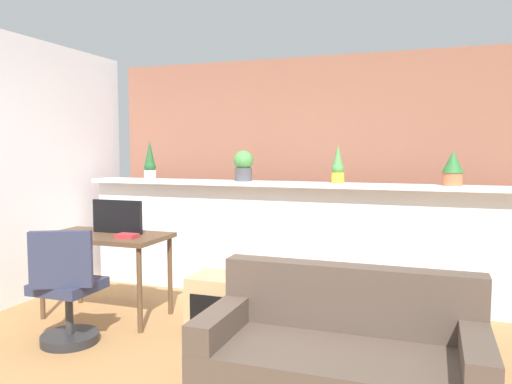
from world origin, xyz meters
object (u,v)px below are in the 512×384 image
potted_plant_0 (150,162)px  couch (341,365)px  potted_plant_2 (338,166)px  side_cube_shelf (217,306)px  potted_plant_1 (243,165)px  desk (106,243)px  tv_monitor (117,217)px  book_on_desk (127,236)px  office_chair (67,296)px  potted_plant_3 (453,168)px

potted_plant_0 → couch: (2.46, -2.01, -1.08)m
potted_plant_2 → side_cube_shelf: 1.79m
potted_plant_1 → couch: (1.37, -2.02, -1.06)m
desk → side_cube_shelf: 1.21m
tv_monitor → side_cube_shelf: tv_monitor is taller
book_on_desk → couch: size_ratio=0.11×
couch → book_on_desk: bearing=156.9°
couch → desk: bearing=157.3°
tv_monitor → book_on_desk: 0.32m
office_chair → book_on_desk: 0.70m
potted_plant_1 → potted_plant_3: potted_plant_1 is taller
potted_plant_3 → tv_monitor: 3.03m
potted_plant_0 → office_chair: size_ratio=0.46×
book_on_desk → potted_plant_3: bearing=24.7°
side_cube_shelf → book_on_desk: bearing=179.8°
desk → office_chair: bearing=-79.2°
potted_plant_3 → office_chair: 3.41m
potted_plant_3 → office_chair: potted_plant_3 is taller
side_cube_shelf → book_on_desk: book_on_desk is taller
office_chair → couch: size_ratio=0.58×
potted_plant_1 → tv_monitor: (-0.83, -0.99, -0.44)m
tv_monitor → book_on_desk: size_ratio=2.87×
potted_plant_3 → tv_monitor: size_ratio=0.63×
office_chair → tv_monitor: bearing=94.4°
potted_plant_0 → couch: potted_plant_0 is taller
potted_plant_2 → desk: potted_plant_2 is taller
potted_plant_3 → desk: (-2.90, -1.09, -0.67)m
book_on_desk → potted_plant_1: bearing=62.8°
potted_plant_2 → desk: bearing=-149.6°
desk → tv_monitor: tv_monitor is taller
potted_plant_3 → tv_monitor: (-2.83, -1.01, -0.44)m
potted_plant_2 → side_cube_shelf: (-0.74, -1.21, -1.09)m
potted_plant_1 → tv_monitor: 1.37m
potted_plant_3 → potted_plant_2: bearing=179.6°
potted_plant_0 → side_cube_shelf: size_ratio=0.83×
potted_plant_1 → potted_plant_2: size_ratio=0.85×
tv_monitor → side_cube_shelf: size_ratio=0.99×
office_chair → book_on_desk: size_ratio=5.25×
office_chair → side_cube_shelf: office_chair is taller
potted_plant_3 → office_chair: bearing=-147.6°
side_cube_shelf → book_on_desk: size_ratio=2.88×
potted_plant_3 → side_cube_shelf: bearing=-145.8°
potted_plant_3 → book_on_desk: (-2.60, -1.20, -0.57)m
potted_plant_2 → book_on_desk: bearing=-142.6°
tv_monitor → office_chair: 0.91m
potted_plant_3 → desk: 3.17m
tv_monitor → office_chair: size_ratio=0.55×
potted_plant_1 → couch: potted_plant_1 is taller
book_on_desk → couch: 2.20m
potted_plant_0 → office_chair: bearing=-79.6°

